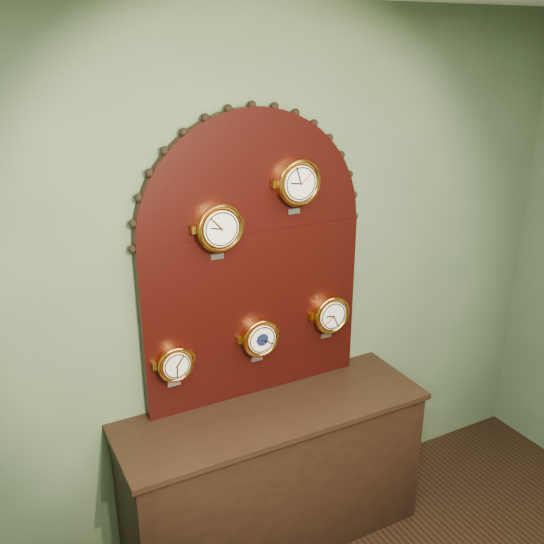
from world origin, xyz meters
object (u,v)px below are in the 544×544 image
shop_counter (274,477)px  display_board (253,251)px  arabic_clock (298,182)px  hygrometer (175,363)px  barometer (260,337)px  roman_clock (219,227)px  tide_clock (330,314)px

shop_counter → display_board: size_ratio=1.05×
shop_counter → arabic_clock: arabic_clock is taller
shop_counter → arabic_clock: 1.59m
hygrometer → barometer: 0.46m
arabic_clock → barometer: bearing=179.9°
roman_clock → hygrometer: (-0.25, 0.00, -0.65)m
display_board → hygrometer: size_ratio=6.50×
hygrometer → barometer: (0.46, -0.00, 0.03)m
display_board → barometer: 0.46m
shop_counter → display_board: display_board is taller
barometer → tide_clock: size_ratio=0.97×
shop_counter → display_board: (0.00, 0.22, 1.23)m
display_board → barometer: display_board is taller
display_board → arabic_clock: 0.41m
shop_counter → hygrometer: (-0.46, 0.15, 0.74)m
hygrometer → shop_counter: bearing=-18.4°
roman_clock → barometer: 0.65m
display_board → roman_clock: display_board is taller
arabic_clock → tide_clock: bearing=0.1°
shop_counter → display_board: bearing=90.0°
shop_counter → hygrometer: hygrometer is taller
barometer → roman_clock: bearing=-179.8°
display_board → barometer: size_ratio=5.95×
roman_clock → tide_clock: (0.64, 0.00, -0.58)m
display_board → tide_clock: size_ratio=5.77×
tide_clock → shop_counter: bearing=-160.3°
shop_counter → hygrometer: size_ratio=6.80×
roman_clock → hygrometer: size_ratio=1.21×
display_board → hygrometer: bearing=-172.0°
tide_clock → barometer: bearing=180.0°
tide_clock → arabic_clock: bearing=-179.9°
shop_counter → hygrometer: bearing=161.6°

